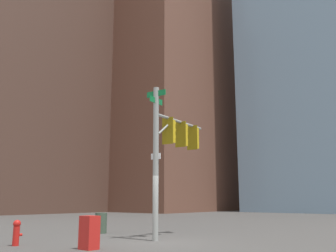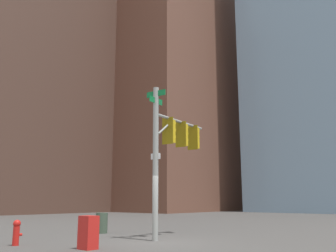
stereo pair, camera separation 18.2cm
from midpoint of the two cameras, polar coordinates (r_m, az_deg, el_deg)
ground_plane at (r=14.48m, az=-1.07°, el=-17.45°), size 200.00×200.00×0.00m
signal_pole_assembly at (r=16.15m, az=1.15°, el=-2.50°), size 4.26×1.07×6.15m
fire_hydrant at (r=14.38m, az=-21.93°, el=-14.82°), size 0.34×0.26×0.87m
litter_bin at (r=18.50m, az=-9.88°, el=-14.47°), size 0.56×0.56×0.95m
newspaper_box at (r=12.66m, az=-11.73°, el=-15.72°), size 0.46×0.57×1.05m
building_brick_nearside at (r=55.62m, az=-23.27°, el=9.59°), size 25.55×19.28×41.02m
building_brick_midblock at (r=57.75m, az=-0.10°, el=5.30°), size 18.23×15.57×36.10m
building_brick_farside at (r=74.75m, az=1.51°, el=0.38°), size 22.09×14.16×33.35m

